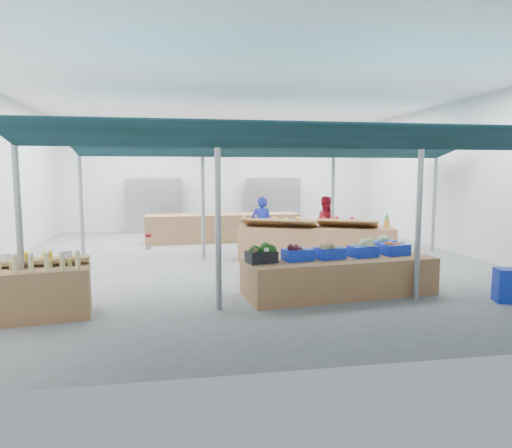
# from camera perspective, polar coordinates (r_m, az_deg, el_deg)

# --- Properties ---
(floor) EXTENTS (13.00, 13.00, 0.00)m
(floor) POSITION_cam_1_polar(r_m,az_deg,el_deg) (11.65, -1.48, -4.62)
(floor) COLOR slate
(floor) RESTS_ON ground
(hall) EXTENTS (13.00, 13.00, 13.00)m
(hall) POSITION_cam_1_polar(r_m,az_deg,el_deg) (12.86, -2.44, 8.27)
(hall) COLOR silver
(hall) RESTS_ON ground
(pole_grid) EXTENTS (10.00, 4.60, 3.00)m
(pole_grid) POSITION_cam_1_polar(r_m,az_deg,el_deg) (9.86, 4.28, 3.96)
(pole_grid) COLOR gray
(pole_grid) RESTS_ON floor
(awnings) EXTENTS (9.50, 7.08, 0.30)m
(awnings) POSITION_cam_1_polar(r_m,az_deg,el_deg) (9.87, 4.33, 9.59)
(awnings) COLOR black
(awnings) RESTS_ON pole_grid
(back_shelving_left) EXTENTS (2.00, 0.50, 2.00)m
(back_shelving_left) POSITION_cam_1_polar(r_m,az_deg,el_deg) (17.38, -12.56, 2.23)
(back_shelving_left) COLOR #B23F33
(back_shelving_left) RESTS_ON floor
(back_shelving_right) EXTENTS (2.00, 0.50, 2.00)m
(back_shelving_right) POSITION_cam_1_polar(r_m,az_deg,el_deg) (17.73, 2.14, 2.46)
(back_shelving_right) COLOR #B23F33
(back_shelving_right) RESTS_ON floor
(bottle_shelf) EXTENTS (1.85, 1.29, 1.06)m
(bottle_shelf) POSITION_cam_1_polar(r_m,az_deg,el_deg) (7.90, -26.43, -7.49)
(bottle_shelf) COLOR #8B5E3C
(bottle_shelf) RESTS_ON floor
(veg_counter) EXTENTS (3.60, 1.56, 0.68)m
(veg_counter) POSITION_cam_1_polar(r_m,az_deg,el_deg) (8.61, 10.33, -6.40)
(veg_counter) COLOR #8B5E3C
(veg_counter) RESTS_ON floor
(fruit_counter) EXTENTS (4.04, 1.77, 0.84)m
(fruit_counter) POSITION_cam_1_polar(r_m,az_deg,el_deg) (11.84, 7.42, -2.42)
(fruit_counter) COLOR #8B5E3C
(fruit_counter) RESTS_ON floor
(far_counter) EXTENTS (4.97, 1.14, 0.89)m
(far_counter) POSITION_cam_1_polar(r_m,az_deg,el_deg) (14.89, -4.13, -0.47)
(far_counter) COLOR #8B5E3C
(far_counter) RESTS_ON floor
(crate_stack) EXTENTS (0.57, 0.47, 0.59)m
(crate_stack) POSITION_cam_1_polar(r_m,az_deg,el_deg) (9.10, 29.17, -6.72)
(crate_stack) COLOR #112CBC
(crate_stack) RESTS_ON floor
(vendor_left) EXTENTS (0.64, 0.49, 1.57)m
(vendor_left) POSITION_cam_1_polar(r_m,az_deg,el_deg) (12.57, 0.72, -0.17)
(vendor_left) COLOR #18259E
(vendor_left) RESTS_ON floor
(vendor_right) EXTENTS (0.88, 0.75, 1.57)m
(vendor_right) POSITION_cam_1_polar(r_m,az_deg,el_deg) (13.01, 8.54, -0.01)
(vendor_right) COLOR maroon
(vendor_right) RESTS_ON floor
(crate_broccoli) EXTENTS (0.57, 0.46, 0.35)m
(crate_broccoli) POSITION_cam_1_polar(r_m,az_deg,el_deg) (7.95, 0.67, -3.70)
(crate_broccoli) COLOR black
(crate_broccoli) RESTS_ON veg_counter
(crate_beets) EXTENTS (0.57, 0.46, 0.29)m
(crate_beets) POSITION_cam_1_polar(r_m,az_deg,el_deg) (8.18, 5.22, -3.62)
(crate_beets) COLOR #112CBC
(crate_beets) RESTS_ON veg_counter
(crate_celeriac) EXTENTS (0.57, 0.46, 0.31)m
(crate_celeriac) POSITION_cam_1_polar(r_m,az_deg,el_deg) (8.43, 9.21, -3.30)
(crate_celeriac) COLOR #112CBC
(crate_celeriac) RESTS_ON veg_counter
(crate_cabbage) EXTENTS (0.57, 0.46, 0.35)m
(crate_cabbage) POSITION_cam_1_polar(r_m,az_deg,el_deg) (8.74, 13.24, -2.95)
(crate_cabbage) COLOR #112CBC
(crate_cabbage) RESTS_ON veg_counter
(crate_carrots) EXTENTS (0.57, 0.46, 0.29)m
(crate_carrots) POSITION_cam_1_polar(r_m,az_deg,el_deg) (9.10, 16.95, -2.99)
(crate_carrots) COLOR #112CBC
(crate_carrots) RESTS_ON veg_counter
(sparrow) EXTENTS (0.12, 0.09, 0.11)m
(sparrow) POSITION_cam_1_polar(r_m,az_deg,el_deg) (7.78, -0.17, -3.25)
(sparrow) COLOR brown
(sparrow) RESTS_ON crate_broccoli
(pole_ribbon) EXTENTS (0.12, 0.12, 0.28)m
(pole_ribbon) POSITION_cam_1_polar(r_m,az_deg,el_deg) (8.52, -13.34, -1.54)
(pole_ribbon) COLOR red
(pole_ribbon) RESTS_ON pole_grid
(apple_heap_yellow) EXTENTS (2.02, 1.44, 0.27)m
(apple_heap_yellow) POSITION_cam_1_polar(r_m,az_deg,el_deg) (11.63, 2.89, 0.39)
(apple_heap_yellow) COLOR #997247
(apple_heap_yellow) RESTS_ON fruit_counter
(apple_heap_red) EXTENTS (1.66, 1.27, 0.27)m
(apple_heap_red) POSITION_cam_1_polar(r_m,az_deg,el_deg) (11.76, 11.36, 0.34)
(apple_heap_red) COLOR #997247
(apple_heap_red) RESTS_ON fruit_counter
(pineapple) EXTENTS (0.14, 0.14, 0.39)m
(pineapple) POSITION_cam_1_polar(r_m,az_deg,el_deg) (11.95, 16.03, 0.38)
(pineapple) COLOR #8C6019
(pineapple) RESTS_ON fruit_counter
(crate_extra) EXTENTS (0.60, 0.54, 0.32)m
(crate_extra) POSITION_cam_1_polar(r_m,az_deg,el_deg) (9.45, 15.51, -2.37)
(crate_extra) COLOR #112CBC
(crate_extra) RESTS_ON veg_counter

